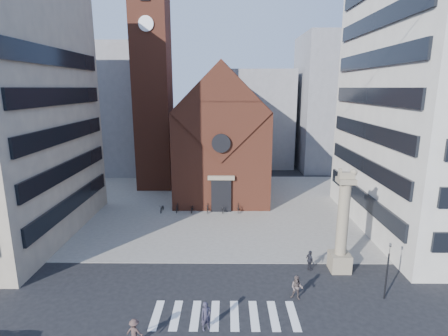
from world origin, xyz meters
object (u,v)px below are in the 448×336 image
Objects in this scene: lion_column at (342,231)px; pedestrian_2 at (310,260)px; traffic_light at (387,270)px; pedestrian_1 at (297,288)px; scooter_0 at (162,208)px; pedestrian_0 at (206,316)px.

pedestrian_2 is (-2.46, 0.00, -2.60)m from lion_column.
traffic_light is at bearing -63.54° from lion_column.
lion_column reaches higher than pedestrian_2.
lion_column is 6.49m from pedestrian_1.
traffic_light is (1.99, -4.00, -1.17)m from lion_column.
traffic_light is 2.48× the size of scooter_0.
pedestrian_0 is at bearing -70.28° from scooter_0.
pedestrian_0 is 11.00m from pedestrian_2.
scooter_0 is at bearing 148.24° from pedestrian_1.
scooter_0 is at bearing 27.72° from pedestrian_2.
pedestrian_1 reaches higher than scooter_0.
pedestrian_2 is at bearing 180.00° from lion_column.
pedestrian_1 is 4.50m from pedestrian_2.
traffic_light is at bearing -151.29° from pedestrian_2.
pedestrian_1 is 1.05× the size of pedestrian_2.
scooter_0 is at bearing 141.45° from lion_column.
lion_column is 22.18m from scooter_0.
pedestrian_0 is at bearing 112.80° from pedestrian_2.
pedestrian_0 is at bearing -164.99° from traffic_light.
lion_column reaches higher than pedestrian_0.
traffic_light reaches higher than pedestrian_0.
pedestrian_0 reaches higher than pedestrian_1.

